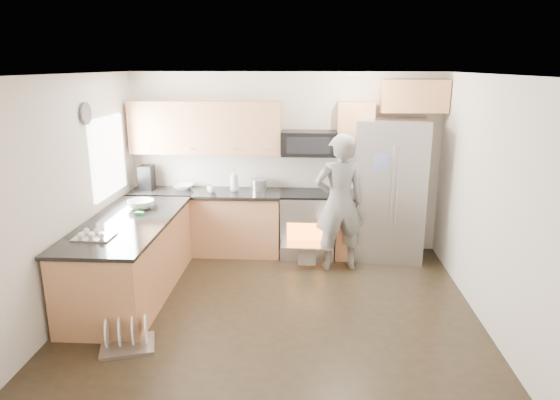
# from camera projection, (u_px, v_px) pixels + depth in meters

# --- Properties ---
(ground) EXTENTS (4.50, 4.50, 0.00)m
(ground) POSITION_uv_depth(u_px,v_px,m) (275.00, 306.00, 5.75)
(ground) COLOR black
(ground) RESTS_ON ground
(room_shell) EXTENTS (4.54, 4.04, 2.62)m
(room_shell) POSITION_uv_depth(u_px,v_px,m) (272.00, 163.00, 5.33)
(room_shell) COLOR beige
(room_shell) RESTS_ON ground
(back_cabinet_run) EXTENTS (4.45, 0.64, 2.50)m
(back_cabinet_run) POSITION_uv_depth(u_px,v_px,m) (243.00, 188.00, 7.21)
(back_cabinet_run) COLOR #B37447
(back_cabinet_run) RESTS_ON ground
(peninsula) EXTENTS (0.96, 2.36, 1.03)m
(peninsula) POSITION_uv_depth(u_px,v_px,m) (131.00, 257.00, 5.97)
(peninsula) COLOR #B37447
(peninsula) RESTS_ON ground
(stove_range) EXTENTS (0.76, 0.97, 1.79)m
(stove_range) POSITION_uv_depth(u_px,v_px,m) (307.00, 209.00, 7.18)
(stove_range) COLOR #B7B7BC
(stove_range) RESTS_ON ground
(refrigerator) EXTENTS (1.05, 0.86, 1.98)m
(refrigerator) POSITION_uv_depth(u_px,v_px,m) (389.00, 189.00, 7.04)
(refrigerator) COLOR #B7B7BC
(refrigerator) RESTS_ON ground
(person) EXTENTS (0.75, 0.57, 1.85)m
(person) POSITION_uv_depth(u_px,v_px,m) (339.00, 203.00, 6.62)
(person) COLOR gray
(person) RESTS_ON ground
(dish_rack) EXTENTS (0.61, 0.54, 0.32)m
(dish_rack) POSITION_uv_depth(u_px,v_px,m) (127.00, 339.00, 4.90)
(dish_rack) COLOR #B7B7BC
(dish_rack) RESTS_ON ground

